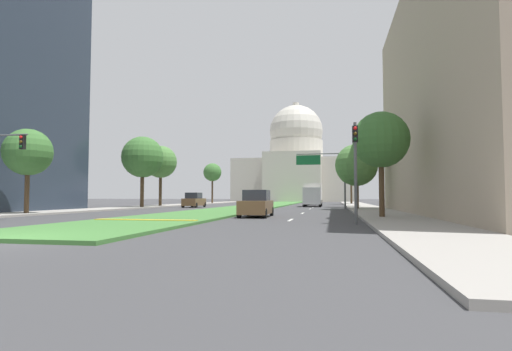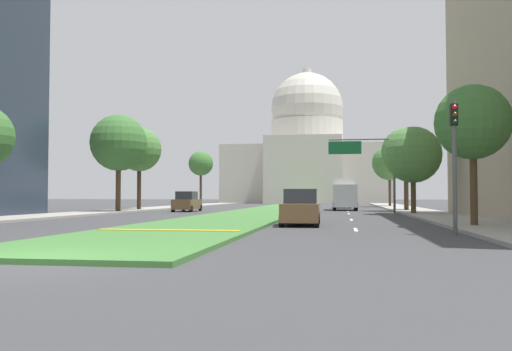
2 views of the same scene
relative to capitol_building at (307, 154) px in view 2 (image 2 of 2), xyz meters
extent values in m
plane|color=#3D3D3F|center=(0.00, -48.40, -9.83)|extent=(260.00, 260.00, 0.00)
cube|color=#427A38|center=(0.00, -53.31, -9.76)|extent=(6.38, 88.36, 0.14)
cube|color=gold|center=(0.00, -88.11, -9.67)|extent=(5.74, 0.50, 0.04)
cube|color=silver|center=(7.33, -84.11, -9.82)|extent=(0.16, 2.40, 0.01)
cube|color=silver|center=(7.33, -74.50, -9.82)|extent=(0.16, 2.40, 0.01)
cube|color=silver|center=(7.33, -63.60, -9.82)|extent=(0.16, 2.40, 0.01)
cube|color=silver|center=(7.33, -57.50, -9.82)|extent=(0.16, 2.40, 0.01)
cube|color=silver|center=(7.33, -43.54, -9.82)|extent=(0.16, 2.40, 0.01)
cube|color=#9E9991|center=(-13.48, -58.22, -9.75)|extent=(4.00, 88.36, 0.15)
cube|color=#9E9991|center=(13.48, -58.22, -9.75)|extent=(4.00, 88.36, 0.15)
cube|color=beige|center=(0.00, 0.69, -4.25)|extent=(31.95, 20.48, 11.15)
cube|color=beige|center=(0.00, -11.55, -3.69)|extent=(14.06, 4.00, 12.26)
cylinder|color=beige|center=(0.00, 0.69, 4.05)|extent=(14.42, 14.42, 5.46)
sphere|color=beige|center=(0.00, 0.69, 9.33)|extent=(14.56, 14.56, 14.56)
cylinder|color=beige|center=(0.00, 0.69, 15.88)|extent=(1.80, 1.80, 3.00)
cylinder|color=#515456|center=(10.98, -87.03, -7.23)|extent=(0.16, 0.16, 5.20)
cube|color=black|center=(10.98, -87.03, -5.23)|extent=(0.28, 0.24, 0.84)
sphere|color=red|center=(10.98, -87.17, -4.95)|extent=(0.18, 0.18, 0.18)
sphere|color=#4C380F|center=(10.98, -87.17, -5.23)|extent=(0.18, 0.18, 0.18)
sphere|color=#0F4219|center=(10.98, -87.17, -5.51)|extent=(0.18, 0.18, 0.18)
cylinder|color=#515456|center=(11.18, -61.74, -6.58)|extent=(0.20, 0.20, 6.50)
cylinder|color=#515456|center=(8.44, -61.74, -3.53)|extent=(5.48, 0.12, 0.12)
cube|color=#146033|center=(7.07, -61.79, -4.23)|extent=(2.80, 0.08, 1.10)
cylinder|color=#4C3823|center=(12.81, -82.12, -7.83)|extent=(0.34, 0.34, 3.98)
sphere|color=#3D7033|center=(12.81, -82.12, -4.88)|extent=(3.51, 3.51, 3.51)
cylinder|color=#4C3823|center=(-12.35, -64.34, -7.46)|extent=(0.43, 0.43, 4.72)
sphere|color=#3D7033|center=(-12.35, -64.34, -3.76)|extent=(4.88, 4.88, 4.88)
cylinder|color=#4C3823|center=(12.27, -65.26, -8.09)|extent=(0.39, 0.39, 3.46)
sphere|color=#4C7F3D|center=(12.27, -65.26, -5.15)|extent=(4.40, 4.40, 4.40)
cylinder|color=#4C3823|center=(-12.83, -58.23, -7.41)|extent=(0.40, 0.40, 4.83)
sphere|color=#4C7F3D|center=(-12.83, -58.23, -3.81)|extent=(4.31, 4.31, 4.31)
cylinder|color=#4C3823|center=(12.80, -56.19, -7.66)|extent=(0.42, 0.42, 4.33)
sphere|color=#4C7F3D|center=(12.80, -56.19, -4.23)|extent=(4.59, 4.59, 4.59)
cylinder|color=#4C3823|center=(-12.35, -36.56, -7.34)|extent=(0.32, 0.32, 4.97)
sphere|color=#3D7033|center=(-12.35, -36.56, -3.93)|extent=(3.38, 3.38, 3.38)
cylinder|color=#4C3823|center=(12.94, -37.47, -7.60)|extent=(0.33, 0.33, 4.46)
sphere|color=#4C7F3D|center=(12.94, -37.47, -4.13)|extent=(4.47, 4.47, 4.47)
cube|color=brown|center=(4.68, -81.17, -9.16)|extent=(1.96, 4.37, 0.89)
cube|color=#282D38|center=(4.68, -80.99, -8.35)|extent=(1.68, 2.12, 0.73)
cylinder|color=black|center=(5.57, -82.85, -9.51)|extent=(0.24, 0.65, 0.64)
cylinder|color=black|center=(3.89, -82.90, -9.51)|extent=(0.24, 0.65, 0.64)
cylinder|color=black|center=(5.48, -79.43, -9.51)|extent=(0.24, 0.65, 0.64)
cylinder|color=black|center=(3.80, -79.48, -9.51)|extent=(0.24, 0.65, 0.64)
cube|color=brown|center=(-7.48, -59.83, -9.15)|extent=(1.93, 4.54, 0.91)
cube|color=#282D38|center=(-7.48, -60.01, -8.33)|extent=(1.65, 2.20, 0.74)
cylinder|color=black|center=(-8.36, -58.06, -9.51)|extent=(0.24, 0.65, 0.64)
cylinder|color=black|center=(-6.70, -58.01, -9.51)|extent=(0.24, 0.65, 0.64)
cylinder|color=black|center=(-8.27, -61.65, -9.51)|extent=(0.24, 0.65, 0.64)
cylinder|color=black|center=(-6.61, -61.61, -9.51)|extent=(0.24, 0.65, 0.64)
cube|color=black|center=(6.94, -44.11, -9.15)|extent=(1.96, 4.19, 0.91)
cube|color=#282D38|center=(6.94, -43.94, -8.33)|extent=(1.71, 2.02, 0.74)
cylinder|color=black|center=(7.80, -45.76, -9.51)|extent=(0.23, 0.64, 0.64)
cylinder|color=black|center=(6.04, -45.74, -9.51)|extent=(0.23, 0.64, 0.64)
cylinder|color=black|center=(7.83, -42.48, -9.51)|extent=(0.23, 0.64, 0.64)
cylinder|color=black|center=(6.07, -42.47, -9.51)|extent=(0.23, 0.64, 0.64)
cube|color=#BCBCC1|center=(7.13, -55.54, -8.38)|extent=(2.30, 2.00, 2.20)
cube|color=beige|center=(7.13, -52.34, -8.03)|extent=(2.30, 4.40, 2.80)
cylinder|color=black|center=(8.18, -55.54, -9.38)|extent=(0.30, 0.90, 0.90)
cylinder|color=black|center=(6.08, -55.54, -9.38)|extent=(0.30, 0.90, 0.90)
cylinder|color=black|center=(8.18, -51.24, -9.38)|extent=(0.30, 0.90, 0.90)
cylinder|color=black|center=(6.08, -51.24, -9.38)|extent=(0.30, 0.90, 0.90)
camera|label=1|loc=(9.84, -107.79, -8.41)|focal=27.83mm
camera|label=2|loc=(6.68, -108.39, -8.29)|focal=37.71mm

